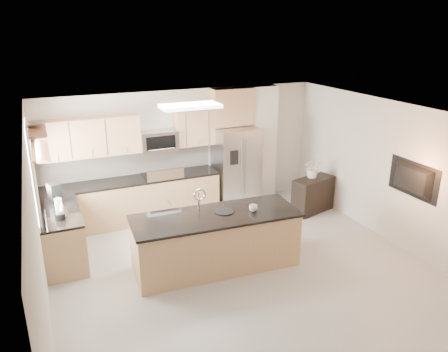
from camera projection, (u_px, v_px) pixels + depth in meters
name	position (u px, v px, depth m)	size (l,w,h in m)	color
floor	(251.00, 280.00, 6.99)	(6.50, 6.50, 0.00)	#AFADA7
ceiling	(255.00, 120.00, 6.13)	(6.00, 6.50, 0.02)	white
wall_back	(184.00, 151.00, 9.37)	(6.00, 0.02, 2.60)	beige
wall_front	(425.00, 341.00, 3.75)	(6.00, 0.02, 2.60)	beige
wall_left	(38.00, 243.00, 5.43)	(0.02, 6.50, 2.60)	beige
wall_right	(404.00, 178.00, 7.69)	(0.02, 6.50, 2.60)	beige
back_counter	(133.00, 200.00, 8.91)	(3.55, 0.66, 1.44)	tan
left_counter	(62.00, 236.00, 7.43)	(0.66, 1.50, 0.92)	tan
range	(163.00, 196.00, 9.13)	(0.76, 0.64, 1.14)	black
upper_cabinets	(123.00, 134.00, 8.56)	(3.50, 0.33, 0.75)	tan
microwave	(159.00, 141.00, 8.86)	(0.76, 0.40, 0.40)	#A8A8AA
refrigerator	(236.00, 167.00, 9.58)	(0.92, 0.78, 1.78)	#A8A8AA
partition_column	(262.00, 143.00, 9.93)	(0.60, 0.30, 2.60)	white
window	(33.00, 172.00, 6.92)	(0.04, 1.15, 1.65)	white
shelf_lower	(39.00, 152.00, 6.96)	(0.30, 1.20, 0.04)	brown
shelf_upper	(36.00, 129.00, 6.83)	(0.30, 1.20, 0.04)	brown
ceiling_fixture	(190.00, 106.00, 7.38)	(1.00, 0.50, 0.06)	white
island	(216.00, 241.00, 7.23)	(2.80, 1.15, 1.37)	tan
credenza	(313.00, 195.00, 9.43)	(0.95, 0.40, 0.76)	black
cup	(253.00, 208.00, 7.19)	(0.14, 0.14, 0.11)	silver
platter	(224.00, 211.00, 7.18)	(0.32, 0.32, 0.02)	black
blender	(59.00, 210.00, 6.92)	(0.16, 0.16, 0.36)	black
kettle	(62.00, 208.00, 7.12)	(0.21, 0.21, 0.26)	#A8A8AA
coffee_maker	(55.00, 193.00, 7.59)	(0.25, 0.27, 0.35)	black
bowl	(35.00, 124.00, 6.86)	(0.35, 0.35, 0.09)	#A8A8AA
flower_vase	(314.00, 163.00, 9.25)	(0.59, 0.52, 0.66)	white
television	(410.00, 180.00, 7.47)	(1.08, 0.14, 0.62)	black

